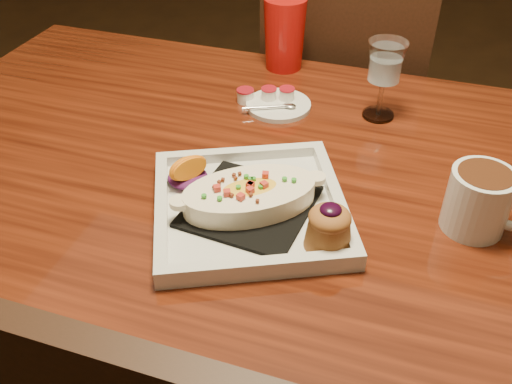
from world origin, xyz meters
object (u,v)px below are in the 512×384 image
(plate, at_px, (256,204))
(coffee_mug, at_px, (481,199))
(goblet, at_px, (385,66))
(saucer, at_px, (277,103))
(red_tumbler, at_px, (285,34))
(chair_far, at_px, (343,118))
(table, at_px, (279,219))

(plate, xyz_separation_m, coffee_mug, (0.32, 0.08, 0.03))
(goblet, relative_size, saucer, 1.18)
(saucer, relative_size, red_tumbler, 0.83)
(coffee_mug, bearing_deg, goblet, 132.94)
(chair_far, distance_m, coffee_mug, 0.79)
(table, relative_size, goblet, 9.79)
(table, distance_m, plate, 0.17)
(plate, distance_m, coffee_mug, 0.33)
(plate, bearing_deg, saucer, 75.87)
(goblet, bearing_deg, coffee_mug, -56.44)
(red_tumbler, bearing_deg, plate, -78.22)
(plate, relative_size, coffee_mug, 2.91)
(table, height_order, plate, plate)
(plate, height_order, goblet, goblet)
(saucer, bearing_deg, red_tumbler, 102.46)
(red_tumbler, bearing_deg, saucer, -77.54)
(chair_far, height_order, goblet, chair_far)
(saucer, distance_m, red_tumbler, 0.20)
(coffee_mug, bearing_deg, red_tumbler, 143.72)
(plate, height_order, saucer, plate)
(plate, height_order, red_tumbler, red_tumbler)
(saucer, xyz_separation_m, red_tumbler, (-0.04, 0.18, 0.07))
(plate, xyz_separation_m, red_tumbler, (-0.11, 0.52, 0.05))
(plate, xyz_separation_m, saucer, (-0.07, 0.34, -0.02))
(table, bearing_deg, saucer, 108.19)
(table, relative_size, saucer, 11.54)
(coffee_mug, relative_size, goblet, 0.86)
(chair_far, bearing_deg, saucer, 79.91)
(chair_far, xyz_separation_m, goblet, (0.12, -0.38, 0.35))
(goblet, relative_size, red_tumbler, 0.98)
(goblet, height_order, saucer, goblet)
(table, height_order, goblet, goblet)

